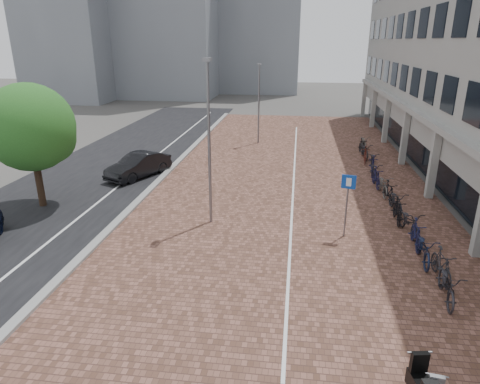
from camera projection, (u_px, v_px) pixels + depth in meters
name	position (u px, v px, depth m)	size (l,w,h in m)	color
ground	(213.00, 301.00, 12.57)	(140.00, 140.00, 0.00)	#474442
plaza_brick	(290.00, 179.00, 23.49)	(14.50, 42.00, 0.04)	brown
street_asphalt	(103.00, 171.00, 24.90)	(8.00, 50.00, 0.03)	black
curb	(167.00, 173.00, 24.38)	(0.35, 42.00, 0.14)	gray
lane_line	(135.00, 173.00, 24.64)	(0.12, 44.00, 0.00)	white
parking_line	(294.00, 179.00, 23.46)	(0.10, 30.00, 0.00)	white
car_dark	(139.00, 165.00, 23.74)	(1.41, 4.03, 1.33)	black
parking_sign	(347.00, 196.00, 16.06)	(0.53, 0.15, 2.56)	slate
lamp_near	(209.00, 146.00, 16.87)	(0.12, 0.12, 6.62)	slate
lamp_far	(259.00, 105.00, 30.79)	(0.12, 0.12, 5.69)	gray
street_tree	(34.00, 130.00, 18.65)	(3.87, 3.87, 5.63)	#382619
bike_row	(385.00, 185.00, 21.04)	(1.16, 20.41, 1.05)	#222227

